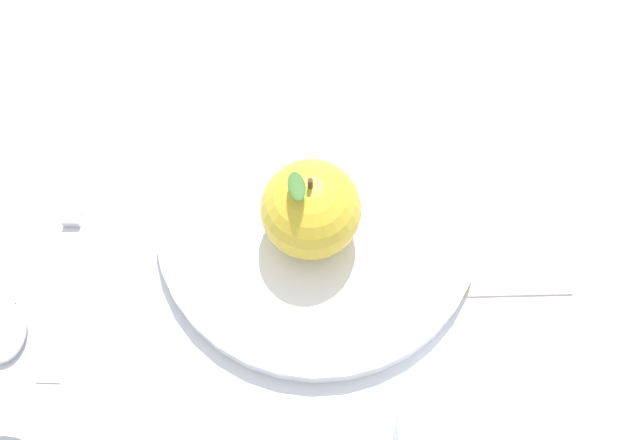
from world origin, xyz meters
TOP-DOWN VIEW (x-y plane):
  - ground_plane at (0.00, 0.00)m, footprint 2.40×2.40m
  - dinner_plate at (-0.04, 0.00)m, footprint 0.26×0.26m
  - apple at (-0.03, 0.01)m, footprint 0.08×0.08m
  - side_bowl at (-0.08, 0.20)m, footprint 0.11×0.11m
  - knife at (0.14, -0.06)m, footprint 0.09×0.19m
  - spoon at (0.21, -0.02)m, footprint 0.08×0.17m
  - linen_napkin at (-0.19, 0.03)m, footprint 0.16×0.19m

SIDE VIEW (x-z plane):
  - ground_plane at x=0.00m, z-range 0.00..0.00m
  - linen_napkin at x=-0.19m, z-range 0.00..0.00m
  - knife at x=0.14m, z-range 0.00..0.01m
  - spoon at x=0.21m, z-range 0.00..0.01m
  - dinner_plate at x=-0.04m, z-range 0.00..0.02m
  - side_bowl at x=-0.08m, z-range 0.00..0.04m
  - apple at x=-0.03m, z-range 0.01..0.10m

